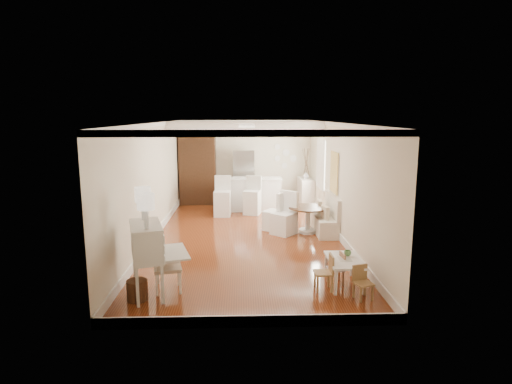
{
  "coord_description": "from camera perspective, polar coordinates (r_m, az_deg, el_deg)",
  "views": [
    {
      "loc": [
        -0.11,
        -10.15,
        3.0
      ],
      "look_at": [
        0.23,
        0.3,
        1.09
      ],
      "focal_mm": 30.0,
      "sensor_mm": 36.0,
      "label": 1
    }
  ],
  "objects": [
    {
      "name": "bar_stool_left",
      "position": [
        12.73,
        -4.52,
        -0.57
      ],
      "size": [
        0.5,
        0.5,
        1.2
      ],
      "primitive_type": "cube",
      "rotation": [
        0.0,
        0.0,
        -0.05
      ],
      "color": "white",
      "rests_on": "ground"
    },
    {
      "name": "breakfast_counter",
      "position": [
        13.48,
        -0.95,
        -0.29
      ],
      "size": [
        2.05,
        0.65,
        1.03
      ],
      "primitive_type": "cube",
      "color": "white",
      "rests_on": "ground"
    },
    {
      "name": "branch_vase",
      "position": [
        14.25,
        6.65,
        2.25
      ],
      "size": [
        0.26,
        0.26,
        0.21
      ],
      "primitive_type": "imported",
      "rotation": [
        0.0,
        0.0,
        -0.35
      ],
      "color": "white",
      "rests_on": "sideboard"
    },
    {
      "name": "bar_stool_right",
      "position": [
        12.91,
        -0.52,
        -0.47
      ],
      "size": [
        0.58,
        0.58,
        1.16
      ],
      "primitive_type": "cube",
      "rotation": [
        0.0,
        0.0,
        -0.29
      ],
      "color": "silver",
      "rests_on": "ground"
    },
    {
      "name": "kids_chair_c",
      "position": [
        7.35,
        14.12,
        -11.66
      ],
      "size": [
        0.34,
        0.34,
        0.57
      ],
      "primitive_type": "cube",
      "rotation": [
        0.0,
        0.0,
        0.3
      ],
      "color": "#997245",
      "rests_on": "ground"
    },
    {
      "name": "secretary_bureau",
      "position": [
        7.41,
        -14.32,
        -8.75
      ],
      "size": [
        1.2,
        1.21,
        1.23
      ],
      "primitive_type": "cube",
      "rotation": [
        0.0,
        0.0,
        0.29
      ],
      "color": "beige",
      "rests_on": "ground"
    },
    {
      "name": "pantry_cabinet",
      "position": [
        14.52,
        -7.76,
        2.92
      ],
      "size": [
        1.2,
        0.6,
        2.3
      ],
      "primitive_type": "cube",
      "color": "#381E11",
      "rests_on": "ground"
    },
    {
      "name": "dining_table",
      "position": [
        11.03,
        6.91,
        -3.71
      ],
      "size": [
        1.24,
        1.24,
        0.67
      ],
      "primitive_type": "cylinder",
      "rotation": [
        0.0,
        0.0,
        0.32
      ],
      "color": "#4C2D18",
      "rests_on": "ground"
    },
    {
      "name": "slip_chair_near",
      "position": [
        10.8,
        3.73,
        -2.85
      ],
      "size": [
        0.74,
        0.74,
        1.08
      ],
      "primitive_type": "cube",
      "rotation": [
        0.0,
        0.0,
        -0.72
      ],
      "color": "white",
      "rests_on": "ground"
    },
    {
      "name": "gustavian_armchair",
      "position": [
        7.57,
        -11.71,
        -9.74
      ],
      "size": [
        0.58,
        0.58,
        0.86
      ],
      "primitive_type": "cube",
      "rotation": [
        0.0,
        0.0,
        1.78
      ],
      "color": "white",
      "rests_on": "ground"
    },
    {
      "name": "kids_chair_a",
      "position": [
        7.57,
        8.98,
        -10.52
      ],
      "size": [
        0.31,
        0.31,
        0.64
      ],
      "primitive_type": "cube",
      "rotation": [
        0.0,
        0.0,
        -1.56
      ],
      "color": "#A17949",
      "rests_on": "ground"
    },
    {
      "name": "sideboard",
      "position": [
        14.32,
        6.63,
        0.02
      ],
      "size": [
        0.47,
        0.97,
        0.91
      ],
      "primitive_type": "cube",
      "rotation": [
        0.0,
        0.0,
        0.05
      ],
      "color": "white",
      "rests_on": "ground"
    },
    {
      "name": "fridge",
      "position": [
        14.46,
        -0.23,
        1.98
      ],
      "size": [
        0.75,
        0.65,
        1.8
      ],
      "primitive_type": "imported",
      "color": "silver",
      "rests_on": "ground"
    },
    {
      "name": "banquette",
      "position": [
        11.14,
        9.05,
        -2.82
      ],
      "size": [
        0.52,
        1.6,
        0.98
      ],
      "primitive_type": "cube",
      "color": "silver",
      "rests_on": "ground"
    },
    {
      "name": "slip_chair_far",
      "position": [
        11.18,
        2.5,
        -2.55
      ],
      "size": [
        0.68,
        0.68,
        1.02
      ],
      "primitive_type": "cube",
      "rotation": [
        0.0,
        0.0,
        -2.14
      ],
      "color": "white",
      "rests_on": "ground"
    },
    {
      "name": "kids_chair_b",
      "position": [
        7.88,
        10.57,
        -9.98
      ],
      "size": [
        0.31,
        0.31,
        0.57
      ],
      "primitive_type": "cube",
      "rotation": [
        0.0,
        0.0,
        -1.46
      ],
      "color": "#A46C4A",
      "rests_on": "ground"
    },
    {
      "name": "kids_table",
      "position": [
        7.87,
        11.69,
        -10.41
      ],
      "size": [
        0.59,
        0.97,
        0.48
      ],
      "primitive_type": "cube",
      "rotation": [
        0.0,
        0.0,
        -0.01
      ],
      "color": "white",
      "rests_on": "ground"
    },
    {
      "name": "wicker_basket",
      "position": [
        7.41,
        -15.56,
        -12.5
      ],
      "size": [
        0.38,
        0.38,
        0.34
      ],
      "primitive_type": "cylinder",
      "rotation": [
        0.0,
        0.0,
        0.13
      ],
      "color": "#4D2B18",
      "rests_on": "ground"
    },
    {
      "name": "room",
      "position": [
        10.52,
        -1.06,
        4.78
      ],
      "size": [
        9.0,
        9.04,
        2.82
      ],
      "color": "brown",
      "rests_on": "ground"
    },
    {
      "name": "pencil_cup",
      "position": [
        7.95,
        12.12,
        -7.99
      ],
      "size": [
        0.13,
        0.13,
        0.1
      ],
      "primitive_type": "imported",
      "rotation": [
        0.0,
        0.0,
        0.07
      ],
      "color": "#68A660",
      "rests_on": "kids_table"
    }
  ]
}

